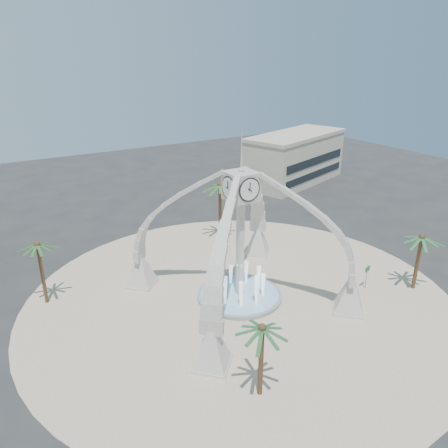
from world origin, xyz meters
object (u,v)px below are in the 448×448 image
palm_north (220,186)px  palm_south (262,329)px  palm_east (422,238)px  fountain (239,295)px  clock_tower (240,235)px  street_sign (367,272)px  palm_west (37,246)px

palm_north → palm_south: palm_north is taller
palm_east → palm_south: (-21.30, -3.77, -0.15)m
fountain → palm_south: palm_south is taller
clock_tower → street_sign: 13.39m
palm_south → street_sign: size_ratio=2.34×
fountain → palm_south: 13.55m
palm_west → street_sign: size_ratio=2.54×
fountain → palm_east: size_ratio=1.28×
palm_east → street_sign: (-4.10, 2.42, -3.60)m
fountain → palm_east: bearing=-25.6°
palm_south → street_sign: bearing=19.8°
palm_west → palm_south: 22.26m
clock_tower → fountain: clock_tower is taller
street_sign → fountain: bearing=143.5°
palm_east → palm_south: 21.63m
palm_north → fountain: bearing=-113.4°
palm_east → clock_tower: bearing=154.4°
street_sign → palm_south: bearing=-173.0°
fountain → clock_tower: bearing=-90.0°
palm_east → street_sign: bearing=149.5°
clock_tower → palm_east: bearing=-25.6°
palm_north → palm_east: bearing=-63.9°
clock_tower → fountain: bearing=90.0°
clock_tower → palm_north: (5.62, 12.96, 0.37)m
palm_west → palm_east: bearing=-27.0°
palm_east → palm_north: (-9.99, 20.43, 1.41)m
palm_west → palm_south: palm_west is taller
fountain → palm_east: (15.61, -7.47, 5.16)m
fountain → palm_west: 18.84m
clock_tower → palm_east: 17.33m
fountain → palm_west: palm_west is taller
fountain → palm_north: (5.62, 12.96, 6.57)m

